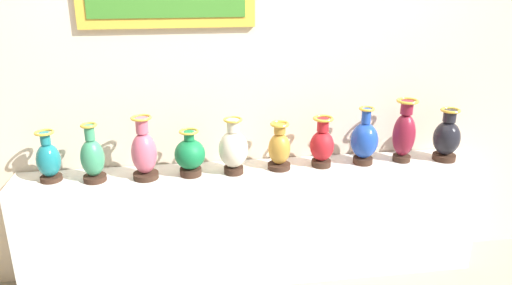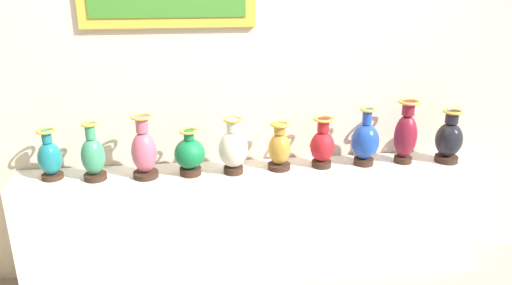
# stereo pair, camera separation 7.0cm
# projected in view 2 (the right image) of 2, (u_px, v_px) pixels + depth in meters

# --- Properties ---
(ground_plane) EXTENTS (10.74, 10.74, 0.00)m
(ground_plane) POSITION_uv_depth(u_px,v_px,m) (256.00, 274.00, 3.36)
(ground_plane) COLOR gray
(display_shelf) EXTENTS (3.01, 0.30, 0.80)m
(display_shelf) POSITION_uv_depth(u_px,v_px,m) (256.00, 223.00, 3.22)
(display_shelf) COLOR silver
(display_shelf) RESTS_ON ground_plane
(back_wall) EXTENTS (4.74, 0.14, 2.68)m
(back_wall) POSITION_uv_depth(u_px,v_px,m) (250.00, 75.00, 3.09)
(back_wall) COLOR beige
(back_wall) RESTS_ON ground_plane
(vase_teal) EXTENTS (0.14, 0.14, 0.31)m
(vase_teal) POSITION_uv_depth(u_px,v_px,m) (50.00, 158.00, 2.89)
(vase_teal) COLOR #382319
(vase_teal) RESTS_ON display_shelf
(vase_jade) EXTENTS (0.14, 0.14, 0.36)m
(vase_jade) POSITION_uv_depth(u_px,v_px,m) (93.00, 157.00, 2.88)
(vase_jade) COLOR #382319
(vase_jade) RESTS_ON display_shelf
(vase_rose) EXTENTS (0.15, 0.15, 0.39)m
(vase_rose) POSITION_uv_depth(u_px,v_px,m) (144.00, 152.00, 2.90)
(vase_rose) COLOR #382319
(vase_rose) RESTS_ON display_shelf
(vase_emerald) EXTENTS (0.19, 0.19, 0.29)m
(vase_emerald) POSITION_uv_depth(u_px,v_px,m) (190.00, 154.00, 2.95)
(vase_emerald) COLOR #382319
(vase_emerald) RESTS_ON display_shelf
(vase_ivory) EXTENTS (0.18, 0.18, 0.35)m
(vase_ivory) POSITION_uv_depth(u_px,v_px,m) (233.00, 149.00, 2.97)
(vase_ivory) COLOR #382319
(vase_ivory) RESTS_ON display_shelf
(vase_ochre) EXTENTS (0.15, 0.15, 0.31)m
(vase_ochre) POSITION_uv_depth(u_px,v_px,m) (279.00, 149.00, 3.04)
(vase_ochre) COLOR #382319
(vase_ochre) RESTS_ON display_shelf
(vase_crimson) EXTENTS (0.15, 0.15, 0.33)m
(vase_crimson) POSITION_uv_depth(u_px,v_px,m) (322.00, 145.00, 3.07)
(vase_crimson) COLOR #382319
(vase_crimson) RESTS_ON display_shelf
(vase_sapphire) EXTENTS (0.18, 0.18, 0.38)m
(vase_sapphire) POSITION_uv_depth(u_px,v_px,m) (365.00, 141.00, 3.10)
(vase_sapphire) COLOR #382319
(vase_sapphire) RESTS_ON display_shelf
(vase_burgundy) EXTENTS (0.15, 0.15, 0.42)m
(vase_burgundy) POSITION_uv_depth(u_px,v_px,m) (406.00, 134.00, 3.12)
(vase_burgundy) COLOR #382319
(vase_burgundy) RESTS_ON display_shelf
(vase_onyx) EXTENTS (0.17, 0.17, 0.35)m
(vase_onyx) POSITION_uv_depth(u_px,v_px,m) (449.00, 139.00, 3.15)
(vase_onyx) COLOR #382319
(vase_onyx) RESTS_ON display_shelf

